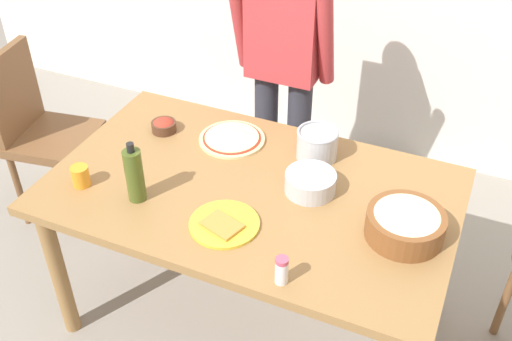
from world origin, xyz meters
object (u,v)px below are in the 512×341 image
Objects in this scene: plate_with_slice at (224,224)px; olive_oil_bottle at (134,175)px; dining_table at (251,205)px; pizza_raw_on_board at (232,139)px; small_sauce_bowl at (164,125)px; cup_orange at (81,176)px; chair_wooden_left at (40,126)px; person_cook at (284,58)px; salt_shaker at (282,270)px; popcorn_bowl at (406,223)px; steel_pot at (317,144)px; mixing_bowl_steel at (310,183)px.

olive_oil_bottle reaches higher than plate_with_slice.
dining_table is 6.15× the size of plate_with_slice.
dining_table is at bearing -51.77° from pizza_raw_on_board.
pizza_raw_on_board is at bearing 9.70° from small_sauce_bowl.
dining_table is 5.54× the size of pizza_raw_on_board.
cup_orange is (-0.62, -0.25, 0.13)m from dining_table.
olive_oil_bottle is (0.95, -0.50, 0.33)m from chair_wooden_left.
chair_wooden_left reaches higher than dining_table.
pizza_raw_on_board is (1.11, -0.00, 0.23)m from chair_wooden_left.
person_cook is 1.26m from salt_shaker.
popcorn_bowl reaches higher than plate_with_slice.
small_sauce_bowl reaches higher than dining_table.
plate_with_slice is at bearing -80.69° from person_cook.
popcorn_bowl is at bearing 49.94° from salt_shaker.
mixing_bowl_steel is at bearing -77.07° from steel_pot.
steel_pot reaches higher than dining_table.
person_cook is at bearing 56.71° from small_sauce_bowl.
small_sauce_bowl is 1.04× the size of salt_shaker.
dining_table is 0.82m from person_cook.
small_sauce_bowl is (-0.31, -0.05, 0.02)m from pizza_raw_on_board.
mixing_bowl_steel is at bearing 98.56° from salt_shaker.
person_cook is at bearing 84.57° from pizza_raw_on_board.
small_sauce_bowl is at bearing 142.53° from salt_shaker.
popcorn_bowl is (0.61, -0.03, 0.15)m from dining_table.
steel_pot is at bearing 34.93° from cup_orange.
dining_table is at bearing -77.80° from person_cook.
chair_wooden_left is 1.57m from mixing_bowl_steel.
plate_with_slice is at bearing -67.52° from pizza_raw_on_board.
salt_shaker reaches higher than plate_with_slice.
chair_wooden_left is at bearing 152.13° from olive_oil_bottle.
steel_pot is at bearing 143.41° from popcorn_bowl.
cup_orange is at bearing -157.97° from dining_table.
small_sauce_bowl is at bearing 157.66° from dining_table.
pizza_raw_on_board is at bearing 126.63° from salt_shaker.
steel_pot is 0.72m from salt_shaker.
person_cook reaches higher than popcorn_bowl.
dining_table is 0.38m from steel_pot.
dining_table is 14.55× the size of small_sauce_bowl.
dining_table is 15.09× the size of salt_shaker.
small_sauce_bowl is at bearing -3.87° from chair_wooden_left.
olive_oil_bottle reaches higher than steel_pot.
olive_oil_bottle reaches higher than mixing_bowl_steel.
chair_wooden_left is at bearing 143.44° from cup_orange.
cup_orange is (-1.23, -0.22, -0.02)m from popcorn_bowl.
mixing_bowl_steel is (1.54, -0.19, 0.26)m from chair_wooden_left.
chair_wooden_left is 1.97m from popcorn_bowl.
person_cook reaches higher than olive_oil_bottle.
small_sauce_bowl is (0.80, -0.05, 0.25)m from chair_wooden_left.
person_cook is 1.71× the size of chair_wooden_left.
popcorn_bowl is at bearing -19.83° from pizza_raw_on_board.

